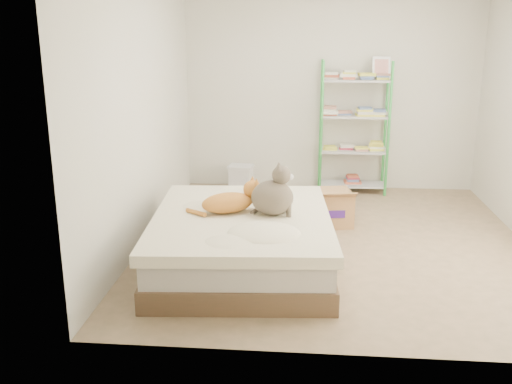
# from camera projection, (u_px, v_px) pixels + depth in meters

# --- Properties ---
(room) EXTENTS (3.81, 4.21, 2.61)m
(room) POSITION_uv_depth(u_px,v_px,m) (340.00, 113.00, 5.41)
(room) COLOR tan
(room) RESTS_ON ground
(bed) EXTENTS (1.68, 2.04, 0.49)m
(bed) POSITION_uv_depth(u_px,v_px,m) (242.00, 241.00, 5.10)
(bed) COLOR brown
(bed) RESTS_ON ground
(orange_cat) EXTENTS (0.64, 0.53, 0.23)m
(orange_cat) POSITION_uv_depth(u_px,v_px,m) (227.00, 200.00, 5.06)
(orange_cat) COLOR gold
(orange_cat) RESTS_ON bed
(grey_cat) EXTENTS (0.42, 0.35, 0.45)m
(grey_cat) POSITION_uv_depth(u_px,v_px,m) (272.00, 190.00, 4.96)
(grey_cat) COLOR #85735A
(grey_cat) RESTS_ON bed
(shelf_unit) EXTENTS (0.88, 0.36, 1.74)m
(shelf_unit) POSITION_uv_depth(u_px,v_px,m) (354.00, 124.00, 7.30)
(shelf_unit) COLOR green
(shelf_unit) RESTS_ON ground
(cardboard_box) EXTENTS (0.60, 0.59, 0.43)m
(cardboard_box) POSITION_uv_depth(u_px,v_px,m) (326.00, 207.00, 6.24)
(cardboard_box) COLOR tan
(cardboard_box) RESTS_ON ground
(white_bin) EXTENTS (0.34, 0.31, 0.35)m
(white_bin) POSITION_uv_depth(u_px,v_px,m) (241.00, 178.00, 7.50)
(white_bin) COLOR silver
(white_bin) RESTS_ON ground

